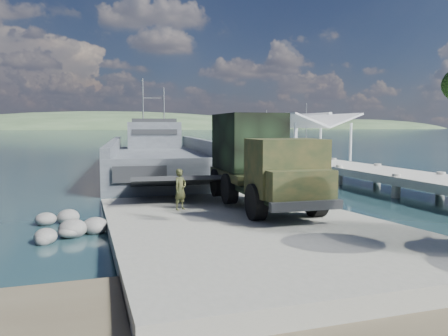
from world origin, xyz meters
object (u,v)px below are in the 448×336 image
pier (302,154)px  soldier (181,199)px  military_truck (259,159)px  sailboat_near (306,158)px  sailboat_far (266,156)px  landing_craft (160,162)px

pier → soldier: pier is taller
military_truck → sailboat_near: sailboat_near is taller
sailboat_far → military_truck: bearing=-104.5°
pier → sailboat_far: bearing=78.0°
soldier → sailboat_near: (21.06, 29.22, -0.93)m
pier → soldier: 24.49m
military_truck → soldier: (-4.16, -2.19, -1.31)m
pier → landing_craft: bearing=161.4°
pier → sailboat_far: sailboat_far is taller
landing_craft → sailboat_far: (15.75, 12.21, -0.50)m
pier → landing_craft: (-12.28, 4.12, -0.76)m
soldier → sailboat_far: 40.14m
sailboat_near → sailboat_far: 6.69m
sailboat_far → pier: bearing=-92.9°
landing_craft → sailboat_far: 19.93m
landing_craft → soldier: size_ratio=21.81×
landing_craft → sailboat_far: landing_craft is taller
landing_craft → soldier: landing_craft is taller
sailboat_far → sailboat_near: bearing=-60.4°
pier → military_truck: (-11.08, -16.97, 1.02)m
pier → soldier: (-15.25, -19.16, -0.30)m
military_truck → sailboat_far: 36.41m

